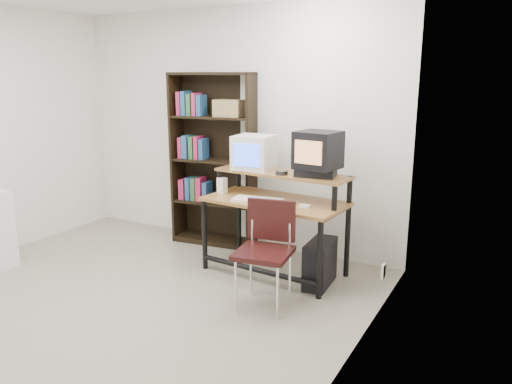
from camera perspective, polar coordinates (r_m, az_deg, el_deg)
The scene contains 16 objects.
floor at distance 4.45m, azimuth -16.49°, elevation -12.62°, with size 4.00×4.00×0.01m, color #9E9883.
back_wall at distance 5.62m, azimuth -2.85°, elevation 7.18°, with size 4.00×0.01×2.60m, color white.
right_wall at distance 2.98m, azimuth 10.12°, elevation 1.46°, with size 0.01×4.00×2.60m, color white.
computer_desk at distance 4.78m, azimuth 2.32°, elevation -1.22°, with size 1.39×0.78×0.98m.
crt_monitor at distance 4.95m, azimuth -0.23°, elevation 4.51°, with size 0.39×0.40×0.34m.
vcr at distance 4.64m, azimuth 6.85°, elevation 2.16°, with size 0.36×0.26×0.08m, color black.
crt_tv at distance 4.62m, azimuth 7.10°, elevation 4.78°, with size 0.41×0.40×0.34m.
cd_spindle at distance 4.68m, azimuth 2.96°, elevation 2.15°, with size 0.12×0.12×0.05m, color #26262B.
keyboard at distance 4.71m, azimuth 0.17°, elevation -0.99°, with size 0.47×0.21×0.04m, color white.
mousepad at distance 4.50m, azimuth 5.80°, elevation -1.92°, with size 0.22×0.18×0.01m, color black.
mouse at distance 4.50m, azimuth 5.60°, elevation -1.67°, with size 0.10×0.06×0.03m, color white.
desk_speaker at distance 5.02m, azimuth -3.89°, elevation 0.69°, with size 0.08×0.07×0.17m, color white.
pc_tower at distance 4.66m, azimuth 7.31°, elevation -8.08°, with size 0.20×0.45×0.42m, color black.
school_chair at distance 4.16m, azimuth 1.22°, elevation -5.74°, with size 0.50×0.50×0.88m.
bookshelf at distance 5.62m, azimuth -4.75°, elevation 3.86°, with size 0.99×0.43×1.92m.
wall_outlet at distance 4.34m, azimuth 14.35°, elevation -8.78°, with size 0.02×0.08×0.12m, color beige.
Camera 1 is at (2.91, -2.77, 1.90)m, focal length 35.00 mm.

